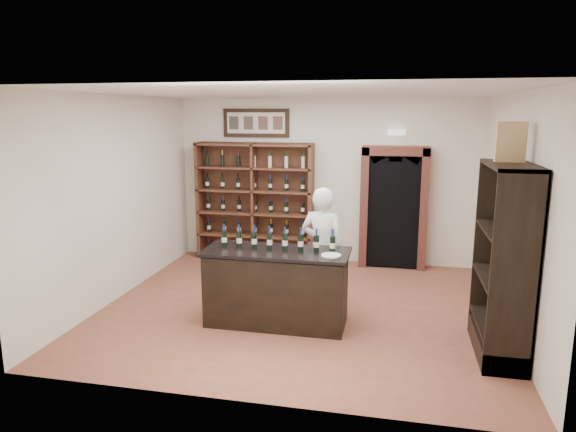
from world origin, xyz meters
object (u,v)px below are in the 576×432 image
object	(u,v)px
tasting_counter	(276,288)
counter_bottle_0	(224,238)
shopkeeper	(322,249)
wine_shelf	(255,202)
side_cabinet	(504,291)
wine_crate	(511,142)

from	to	relation	value
tasting_counter	counter_bottle_0	world-z (taller)	counter_bottle_0
shopkeeper	wine_shelf	bearing A→B (deg)	-40.85
tasting_counter	side_cabinet	size ratio (longest dim) A/B	0.85
wine_shelf	wine_crate	distance (m)	5.04
side_cabinet	wine_crate	xyz separation A→B (m)	(-0.03, 0.20, 1.67)
tasting_counter	wine_crate	size ratio (longest dim) A/B	4.22
wine_shelf	counter_bottle_0	xyz separation A→B (m)	(0.38, -2.87, 0.01)
wine_shelf	shopkeeper	bearing A→B (deg)	-54.73
wine_crate	wine_shelf	bearing A→B (deg)	142.19
wine_shelf	tasting_counter	xyz separation A→B (m)	(1.10, -2.93, -0.61)
tasting_counter	shopkeeper	size ratio (longest dim) A/B	1.08
wine_shelf	tasting_counter	distance (m)	3.19
counter_bottle_0	wine_crate	distance (m)	3.67
wine_shelf	shopkeeper	xyz separation A→B (m)	(1.61, -2.27, -0.23)
wine_shelf	side_cabinet	distance (m)	5.02
wine_shelf	wine_crate	size ratio (longest dim) A/B	4.94
wine_shelf	wine_crate	bearing A→B (deg)	-38.59
tasting_counter	counter_bottle_0	xyz separation A→B (m)	(-0.72, 0.06, 0.61)
tasting_counter	side_cabinet	world-z (taller)	side_cabinet
side_cabinet	wine_crate	world-z (taller)	wine_crate
wine_shelf	counter_bottle_0	world-z (taller)	wine_shelf
side_cabinet	counter_bottle_0	bearing A→B (deg)	174.06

